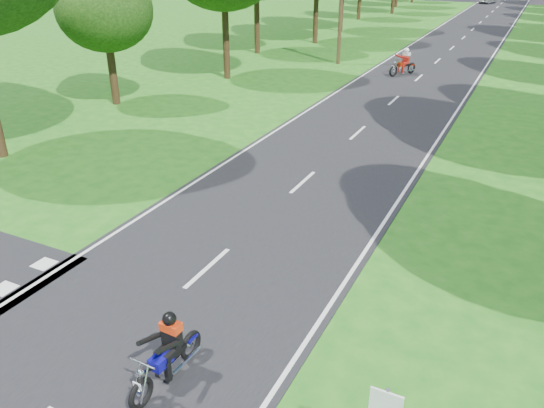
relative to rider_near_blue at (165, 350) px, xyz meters
The scene contains 6 objects.
ground 2.24m from the rider_near_blue, 132.50° to the left, with size 160.00×160.00×0.00m, color #1B5D15.
main_road 51.59m from the rider_near_blue, 91.59° to the left, with size 7.00×140.00×0.02m, color black.
road_markings 49.72m from the rider_near_blue, 91.81° to the left, with size 7.40×140.00×0.01m.
telegraph_pole 30.67m from the rider_near_blue, 104.11° to the left, with size 1.20×0.26×8.00m.
rider_near_blue is the anchor object (origin of this frame).
rider_far_red 28.01m from the rider_near_blue, 95.25° to the left, with size 0.66×1.98×1.65m, color #97220B, non-canonical shape.
Camera 1 is at (6.44, -7.35, 7.24)m, focal length 35.00 mm.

